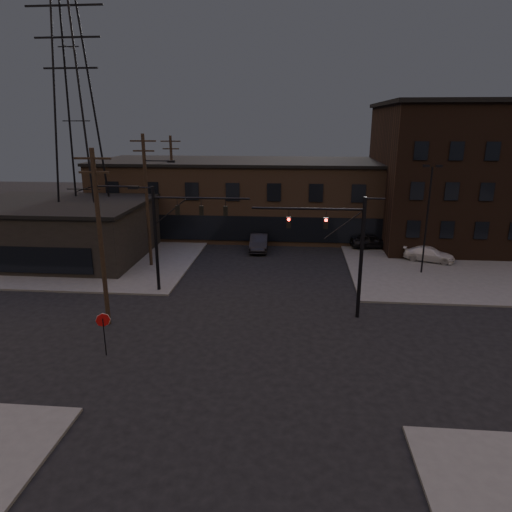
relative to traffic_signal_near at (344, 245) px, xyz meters
The scene contains 18 objects.
ground 8.56m from the traffic_signal_near, 139.97° to the right, with size 140.00×140.00×0.00m, color black.
sidewalk_ne 24.63m from the traffic_signal_near, 46.44° to the left, with size 30.00×30.00×0.15m, color #474744.
sidewalk_nw 32.84m from the traffic_signal_near, 147.39° to the left, with size 30.00×30.00×0.15m, color #474744.
building_row 24.12m from the traffic_signal_near, 102.84° to the left, with size 40.00×12.00×8.00m, color #4C3728.
building_right 27.27m from the traffic_signal_near, 52.26° to the left, with size 22.00×16.00×14.00m, color black.
building_left 27.95m from the traffic_signal_near, 155.60° to the left, with size 16.00×12.00×5.00m, color black.
traffic_signal_near is the anchor object (origin of this frame).
traffic_signal_far 12.57m from the traffic_signal_near, 163.83° to the left, with size 7.12×0.24×8.00m.
stop_sign 15.17m from the traffic_signal_near, 154.10° to the right, with size 0.72×0.33×2.48m.
utility_pole_near 15.03m from the traffic_signal_near, behind, with size 3.70×0.28×11.00m.
utility_pole_mid 18.47m from the traffic_signal_near, 148.97° to the left, with size 3.70×0.28×11.50m.
utility_pole_far 27.33m from the traffic_signal_near, 128.10° to the left, with size 2.20×0.28×11.00m.
transmission_tower 28.02m from the traffic_signal_near, 149.97° to the left, with size 7.00×7.00×25.00m, color black, non-canonical shape.
lot_light_a 12.21m from the traffic_signal_near, 51.18° to the left, with size 1.50×0.28×9.14m.
lot_light_b 19.92m from the traffic_signal_near, 46.74° to the left, with size 1.50×0.28×9.14m.
parked_car_lot_a 18.13m from the traffic_signal_near, 75.00° to the left, with size 1.68×4.18×1.43m, color black.
parked_car_lot_b 16.43m from the traffic_signal_near, 54.85° to the left, with size 1.81×4.46×1.29m, color #BCBCBF.
car_crossing 17.65m from the traffic_signal_near, 113.05° to the left, with size 1.72×4.93×1.62m, color black.
Camera 1 is at (2.31, -23.84, 12.43)m, focal length 32.00 mm.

